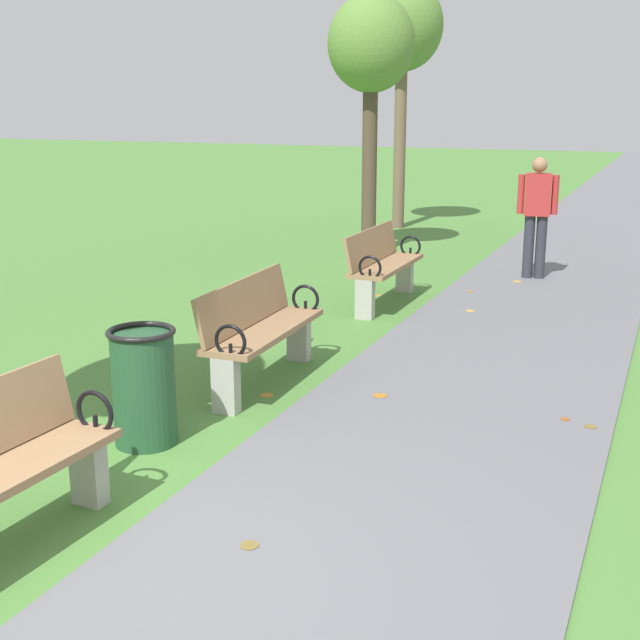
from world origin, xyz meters
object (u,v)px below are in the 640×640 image
Objects in this scene: tree_3 at (402,30)px; pedestrian_walking at (537,211)px; trash_bin at (144,386)px; park_bench_3 at (382,264)px; park_bench_2 at (260,329)px; tree_2 at (371,50)px.

tree_3 is 2.78× the size of pedestrian_walking.
tree_3 is 11.33m from trash_bin.
tree_3 is (-1.78, 6.09, 3.11)m from park_bench_3.
park_bench_2 is 1.50m from trash_bin.
park_bench_3 is (-0.00, 3.18, 0.00)m from park_bench_2.
park_bench_2 is 0.36× the size of tree_3.
pedestrian_walking reaches higher than park_bench_3.
park_bench_3 is 2.65m from pedestrian_walking.
tree_3 reaches higher than park_bench_3.
pedestrian_walking is at bearing 77.17° from trash_bin.
tree_2 is at bearing 98.41° from trash_bin.
tree_3 reaches higher than park_bench_2.
pedestrian_walking is at bearing -50.53° from tree_3.
trash_bin is (-0.15, -1.49, -0.06)m from park_bench_2.
park_bench_2 is at bearing 84.35° from trash_bin.
tree_3 is at bearing 100.89° from park_bench_2.
park_bench_2 is at bearing -79.11° from tree_3.
park_bench_3 is 0.99× the size of pedestrian_walking.
park_bench_2 is 3.18m from park_bench_3.
park_bench_2 is at bearing -104.75° from pedestrian_walking.
park_bench_3 is at bearing 88.19° from trash_bin.
tree_2 is (-1.29, 3.07, 2.60)m from park_bench_3.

